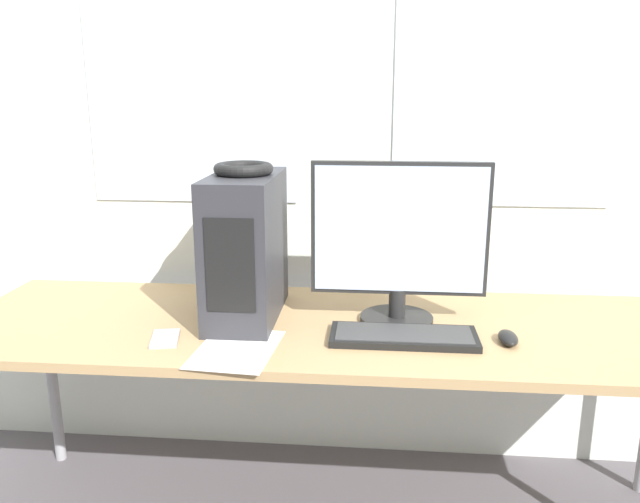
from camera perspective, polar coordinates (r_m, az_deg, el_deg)
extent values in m
cube|color=silver|center=(2.27, 2.28, 13.28)|extent=(8.00, 0.06, 2.70)
cube|color=silver|center=(2.35, -12.13, 20.33)|extent=(0.76, 0.01, 1.30)
cube|color=silver|center=(2.29, 17.11, 20.19)|extent=(0.76, 0.01, 1.30)
cube|color=tan|center=(1.93, 1.33, -6.99)|extent=(2.34, 0.71, 0.03)
cylinder|color=#99999E|center=(2.61, -23.28, -10.67)|extent=(0.04, 0.04, 0.68)
cube|color=#2D2D33|center=(1.94, -6.80, 0.41)|extent=(0.20, 0.42, 0.45)
cube|color=black|center=(1.73, -8.24, -1.30)|extent=(0.14, 0.00, 0.27)
torus|color=black|center=(1.89, -7.01, 7.52)|extent=(0.18, 0.18, 0.04)
cylinder|color=black|center=(1.95, 7.01, -6.11)|extent=(0.22, 0.22, 0.02)
cylinder|color=black|center=(1.93, 7.06, -4.67)|extent=(0.05, 0.05, 0.09)
cube|color=black|center=(1.87, 7.28, 2.07)|extent=(0.53, 0.03, 0.40)
cube|color=silver|center=(1.86, 7.29, 1.96)|extent=(0.50, 0.00, 0.38)
cube|color=black|center=(1.81, 7.65, -7.72)|extent=(0.42, 0.16, 0.02)
cube|color=#383838|center=(1.81, 7.66, -7.38)|extent=(0.39, 0.14, 0.00)
ellipsoid|color=black|center=(1.85, 16.82, -7.56)|extent=(0.05, 0.11, 0.03)
cube|color=#99999E|center=(1.85, -13.98, -7.73)|extent=(0.10, 0.14, 0.01)
cube|color=white|center=(1.75, -7.66, -8.83)|extent=(0.23, 0.31, 0.00)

